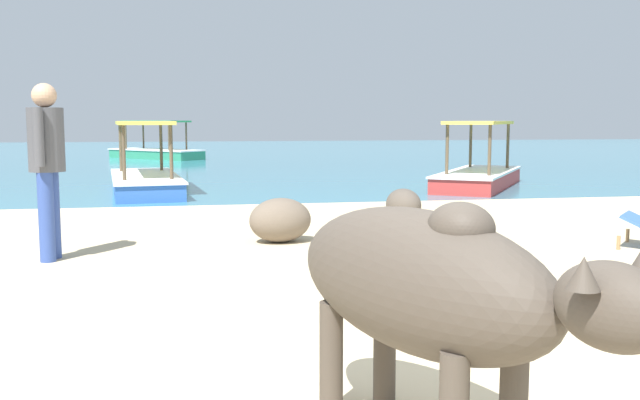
# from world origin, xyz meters

# --- Properties ---
(sand_beach) EXTENTS (18.00, 14.00, 0.04)m
(sand_beach) POSITION_xyz_m (0.00, 0.00, 0.02)
(sand_beach) COLOR #CCB78E
(sand_beach) RESTS_ON ground
(water_surface) EXTENTS (60.00, 36.00, 0.03)m
(water_surface) POSITION_xyz_m (0.00, 22.00, 0.00)
(water_surface) COLOR teal
(water_surface) RESTS_ON ground
(cow) EXTENTS (1.01, 1.77, 1.00)m
(cow) POSITION_xyz_m (-0.49, -1.19, 0.70)
(cow) COLOR #4C4238
(cow) RESTS_ON sand_beach
(person_standing) EXTENTS (0.32, 0.51, 1.62)m
(person_standing) POSITION_xyz_m (-2.68, 3.02, 0.99)
(person_standing) COLOR #334C99
(person_standing) RESTS_ON sand_beach
(shore_rock_large) EXTENTS (0.54, 0.63, 0.41)m
(shore_rock_large) POSITION_xyz_m (1.27, 4.90, 0.25)
(shore_rock_large) COLOR brown
(shore_rock_large) RESTS_ON sand_beach
(shore_rock_medium) EXTENTS (0.75, 0.62, 0.47)m
(shore_rock_medium) POSITION_xyz_m (-0.47, 3.59, 0.28)
(shore_rock_medium) COLOR #6B5B4C
(shore_rock_medium) RESTS_ON sand_beach
(boat_green) EXTENTS (3.39, 3.44, 1.29)m
(boat_green) POSITION_xyz_m (-2.66, 20.87, 0.29)
(boat_green) COLOR #338E66
(boat_green) RESTS_ON water_surface
(boat_red) EXTENTS (2.98, 3.70, 1.29)m
(boat_red) POSITION_xyz_m (4.12, 9.27, 0.29)
(boat_red) COLOR #C63833
(boat_red) RESTS_ON water_surface
(boat_blue) EXTENTS (1.59, 3.78, 1.29)m
(boat_blue) POSITION_xyz_m (-2.26, 9.40, 0.29)
(boat_blue) COLOR #3866B7
(boat_blue) RESTS_ON water_surface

